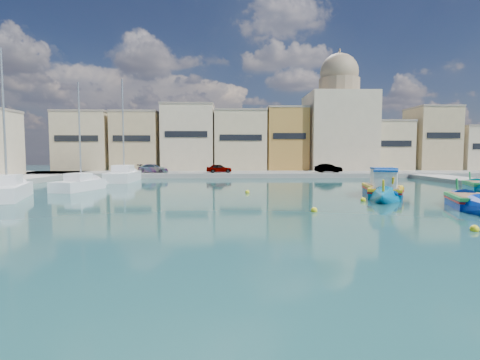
# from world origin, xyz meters

# --- Properties ---
(ground) EXTENTS (160.00, 160.00, 0.00)m
(ground) POSITION_xyz_m (0.00, 0.00, 0.00)
(ground) COLOR #163F42
(ground) RESTS_ON ground
(north_quay) EXTENTS (80.00, 8.00, 0.60)m
(north_quay) POSITION_xyz_m (0.00, 32.00, 0.30)
(north_quay) COLOR gray
(north_quay) RESTS_ON ground
(north_townhouses) EXTENTS (83.20, 7.87, 10.19)m
(north_townhouses) POSITION_xyz_m (6.68, 39.36, 5.00)
(north_townhouses) COLOR tan
(north_townhouses) RESTS_ON ground
(church_block) EXTENTS (10.00, 10.00, 19.10)m
(church_block) POSITION_xyz_m (10.00, 40.00, 8.41)
(church_block) COLOR #C4B393
(church_block) RESTS_ON ground
(parked_cars) EXTENTS (27.69, 2.16, 1.19)m
(parked_cars) POSITION_xyz_m (-8.15, 30.50, 1.19)
(parked_cars) COLOR #4C1919
(parked_cars) RESTS_ON north_quay
(luzzu_turquoise_cabin) EXTENTS (6.27, 9.95, 3.21)m
(luzzu_turquoise_cabin) POSITION_xyz_m (4.18, 7.11, 0.39)
(luzzu_turquoise_cabin) COLOR #00699E
(luzzu_turquoise_cabin) RESTS_ON ground
(luzzu_blue_cabin) EXTENTS (3.77, 9.53, 3.29)m
(luzzu_blue_cabin) POSITION_xyz_m (4.55, 8.82, 0.40)
(luzzu_blue_cabin) COLOR #0043A2
(luzzu_blue_cabin) RESTS_ON ground
(luzzu_blue_south) EXTENTS (4.95, 9.60, 2.71)m
(luzzu_blue_south) POSITION_xyz_m (7.19, 1.91, 0.28)
(luzzu_blue_south) COLOR #0028A6
(luzzu_blue_south) RESTS_ON ground
(yacht_north) EXTENTS (2.83, 9.47, 12.58)m
(yacht_north) POSITION_xyz_m (-19.58, 24.93, 0.50)
(yacht_north) COLOR white
(yacht_north) RESTS_ON ground
(yacht_midnorth) EXTENTS (3.88, 7.47, 10.16)m
(yacht_midnorth) POSITION_xyz_m (-20.14, 14.30, 0.40)
(yacht_midnorth) COLOR white
(yacht_midnorth) RESTS_ON ground
(yacht_mid) EXTENTS (5.15, 9.45, 11.53)m
(yacht_mid) POSITION_xyz_m (-23.89, 8.72, 0.45)
(yacht_mid) COLOR white
(yacht_mid) RESTS_ON ground
(mooring_buoys) EXTENTS (21.67, 21.94, 0.36)m
(mooring_buoys) POSITION_xyz_m (4.58, 4.00, 0.08)
(mooring_buoys) COLOR yellow
(mooring_buoys) RESTS_ON ground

